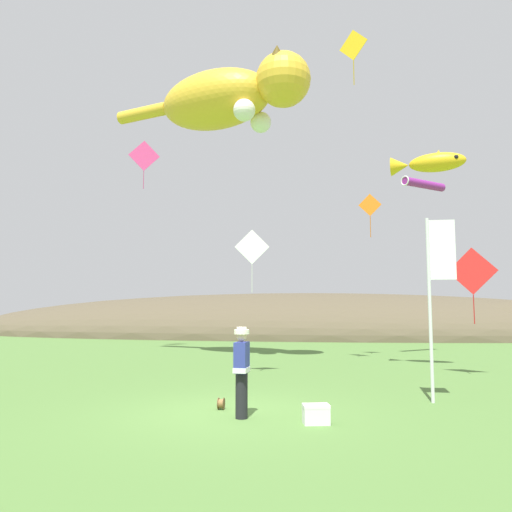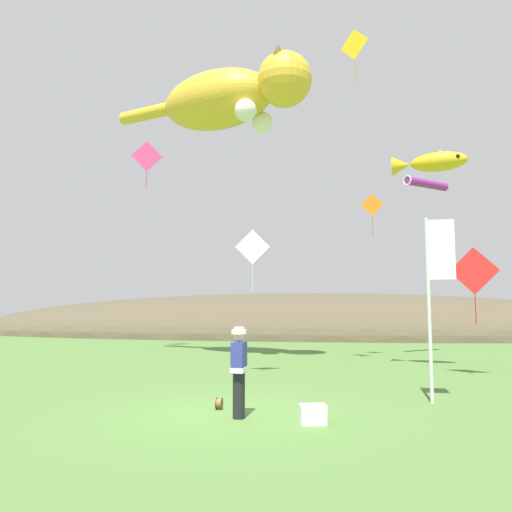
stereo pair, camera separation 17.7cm
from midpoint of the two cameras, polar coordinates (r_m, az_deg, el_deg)
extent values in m
plane|color=#517A38|center=(10.68, -3.59, -17.56)|extent=(120.00, 120.00, 0.00)
ellipsoid|color=brown|center=(38.46, 4.87, -8.95)|extent=(54.84, 15.56, 6.30)
cylinder|color=black|center=(10.18, -2.18, -15.65)|extent=(0.24, 0.24, 0.88)
cube|color=navy|center=(10.08, -2.16, -11.50)|extent=(0.27, 0.42, 0.60)
cube|color=white|center=(10.10, -2.17, -12.85)|extent=(0.29, 0.44, 0.10)
sphere|color=beige|center=(10.04, -2.15, -9.17)|extent=(0.20, 0.20, 0.20)
cylinder|color=silver|center=(10.04, -2.15, -8.66)|extent=(0.30, 0.30, 0.09)
cylinder|color=silver|center=(10.04, -2.15, -8.31)|extent=(0.20, 0.20, 0.07)
cylinder|color=olive|center=(11.09, -4.49, -16.47)|extent=(0.11, 0.18, 0.18)
cylinder|color=brown|center=(11.11, -4.79, -16.45)|extent=(0.02, 0.25, 0.25)
cylinder|color=brown|center=(11.08, -4.19, -16.48)|extent=(0.02, 0.25, 0.25)
cube|color=white|center=(9.82, 6.35, -17.70)|extent=(0.53, 0.41, 0.30)
cube|color=white|center=(9.79, 6.34, -16.67)|extent=(0.55, 0.42, 0.06)
cylinder|color=silver|center=(12.24, 18.87, -5.74)|extent=(0.08, 0.08, 4.25)
cube|color=white|center=(12.37, 20.12, 0.69)|extent=(0.60, 0.03, 1.40)
ellipsoid|color=gold|center=(21.71, -4.90, 17.32)|extent=(5.54, 4.07, 2.37)
ellipsoid|color=white|center=(21.43, -4.35, 16.40)|extent=(3.52, 2.40, 1.30)
sphere|color=gold|center=(20.50, 2.88, 19.48)|extent=(2.13, 2.13, 2.13)
cone|color=#503E10|center=(21.32, 3.55, 20.76)|extent=(0.96, 0.96, 0.71)
cone|color=#503E10|center=(20.36, 2.15, 22.09)|extent=(0.96, 0.96, 0.71)
sphere|color=white|center=(21.13, 0.29, 15.03)|extent=(0.85, 0.85, 0.85)
sphere|color=white|center=(19.95, -1.62, 16.32)|extent=(0.85, 0.85, 0.85)
cylinder|color=gold|center=(23.82, -12.97, 15.61)|extent=(2.65, 1.38, 0.57)
ellipsoid|color=gold|center=(18.24, 19.73, 10.04)|extent=(1.96, 1.12, 0.65)
cone|color=gold|center=(18.32, 15.85, 9.85)|extent=(0.74, 0.78, 0.65)
cone|color=gold|center=(18.32, 19.88, 10.88)|extent=(0.37, 0.37, 0.30)
sphere|color=black|center=(18.03, 21.63, 10.47)|extent=(0.15, 0.15, 0.15)
cylinder|color=#8C268C|center=(23.09, 18.44, 7.78)|extent=(2.08, 1.79, 0.36)
torus|color=white|center=(22.21, 16.43, 8.25)|extent=(0.32, 0.38, 0.44)
cube|color=orange|center=(21.61, 12.66, 5.72)|extent=(0.95, 0.11, 0.95)
cylinder|color=black|center=(21.63, 12.66, 5.71)|extent=(0.64, 0.08, 0.02)
cube|color=#A95011|center=(21.45, 12.72, 3.29)|extent=(0.03, 0.01, 0.90)
cube|color=red|center=(16.95, 23.22, -1.58)|extent=(1.39, 0.54, 1.48)
cylinder|color=black|center=(16.96, 23.21, -1.58)|extent=(0.94, 0.37, 0.02)
cube|color=maroon|center=(16.91, 23.37, -5.61)|extent=(0.03, 0.02, 0.90)
cube|color=#E53F8C|center=(25.86, -12.86, 11.11)|extent=(1.43, 0.58, 1.54)
cylinder|color=black|center=(25.87, -12.85, 11.10)|extent=(0.97, 0.40, 0.02)
cube|color=#A02C62|center=(25.54, -12.92, 8.49)|extent=(0.03, 0.02, 0.90)
cube|color=white|center=(15.88, -0.78, 1.05)|extent=(1.10, 0.20, 1.11)
cylinder|color=black|center=(15.89, -0.77, 1.05)|extent=(0.74, 0.14, 0.02)
cube|color=#A9A9A9|center=(15.79, -0.79, -2.57)|extent=(0.03, 0.01, 0.90)
cube|color=yellow|center=(19.46, 10.78, 22.60)|extent=(0.95, 0.66, 1.14)
cylinder|color=black|center=(19.47, 10.78, 22.58)|extent=(0.64, 0.45, 0.02)
cube|color=#A98511|center=(19.00, 10.84, 19.89)|extent=(0.03, 0.02, 0.90)
camera|label=1|loc=(0.09, -90.35, 0.03)|focal=35.00mm
camera|label=2|loc=(0.09, 89.65, -0.03)|focal=35.00mm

